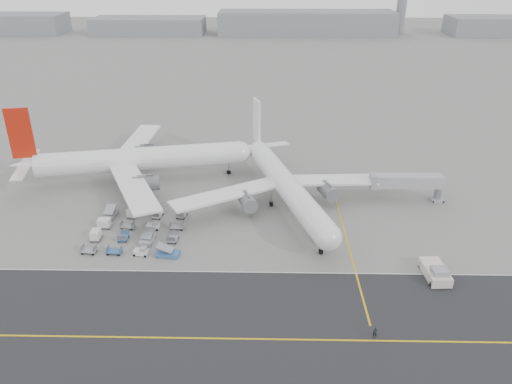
{
  "coord_description": "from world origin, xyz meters",
  "views": [
    {
      "loc": [
        14.87,
        -70.69,
        47.99
      ],
      "look_at": [
        13.19,
        12.0,
        7.91
      ],
      "focal_mm": 35.0,
      "sensor_mm": 36.0,
      "label": 1
    }
  ],
  "objects_px": {
    "control_tower": "(402,7)",
    "pushback_tug": "(436,272)",
    "airliner_b": "(285,184)",
    "jet_bridge": "(407,182)",
    "ground_crew_a": "(375,333)",
    "airliner_a": "(135,159)"
  },
  "relations": [
    {
      "from": "airliner_a",
      "to": "pushback_tug",
      "type": "xyz_separation_m",
      "value": [
        57.45,
        -36.83,
        -4.27
      ]
    },
    {
      "from": "control_tower",
      "to": "airliner_a",
      "type": "bearing_deg",
      "value": -116.4
    },
    {
      "from": "airliner_b",
      "to": "jet_bridge",
      "type": "distance_m",
      "value": 25.93
    },
    {
      "from": "control_tower",
      "to": "ground_crew_a",
      "type": "distance_m",
      "value": 291.28
    },
    {
      "from": "ground_crew_a",
      "to": "jet_bridge",
      "type": "bearing_deg",
      "value": 80.14
    },
    {
      "from": "airliner_b",
      "to": "airliner_a",
      "type": "bearing_deg",
      "value": 144.03
    },
    {
      "from": "control_tower",
      "to": "pushback_tug",
      "type": "distance_m",
      "value": 274.54
    },
    {
      "from": "airliner_b",
      "to": "jet_bridge",
      "type": "xyz_separation_m",
      "value": [
        25.78,
        2.66,
        -0.72
      ]
    },
    {
      "from": "airliner_a",
      "to": "airliner_b",
      "type": "bearing_deg",
      "value": -120.26
    },
    {
      "from": "control_tower",
      "to": "jet_bridge",
      "type": "distance_m",
      "value": 246.63
    },
    {
      "from": "airliner_a",
      "to": "ground_crew_a",
      "type": "distance_m",
      "value": 68.2
    },
    {
      "from": "airliner_a",
      "to": "pushback_tug",
      "type": "height_order",
      "value": "airliner_a"
    },
    {
      "from": "airliner_a",
      "to": "ground_crew_a",
      "type": "bearing_deg",
      "value": -150.17
    },
    {
      "from": "airliner_b",
      "to": "ground_crew_a",
      "type": "distance_m",
      "value": 41.37
    },
    {
      "from": "airliner_a",
      "to": "pushback_tug",
      "type": "bearing_deg",
      "value": -134.13
    },
    {
      "from": "ground_crew_a",
      "to": "pushback_tug",
      "type": "bearing_deg",
      "value": 57.97
    },
    {
      "from": "airliner_b",
      "to": "pushback_tug",
      "type": "distance_m",
      "value": 34.9
    },
    {
      "from": "control_tower",
      "to": "airliner_b",
      "type": "relative_size",
      "value": 0.66
    },
    {
      "from": "airliner_a",
      "to": "airliner_b",
      "type": "distance_m",
      "value": 35.67
    },
    {
      "from": "airliner_b",
      "to": "jet_bridge",
      "type": "relative_size",
      "value": 3.01
    },
    {
      "from": "airliner_a",
      "to": "pushback_tug",
      "type": "relative_size",
      "value": 5.8
    },
    {
      "from": "airliner_a",
      "to": "jet_bridge",
      "type": "distance_m",
      "value": 60.21
    }
  ]
}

